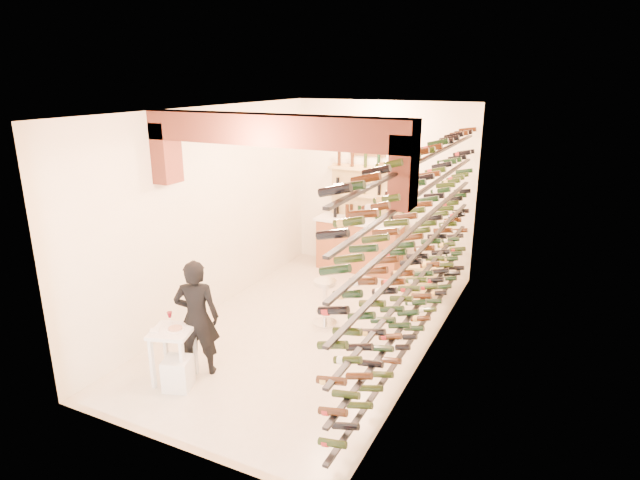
# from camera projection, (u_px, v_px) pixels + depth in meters

# --- Properties ---
(ground) EXTENTS (6.00, 6.00, 0.00)m
(ground) POSITION_uv_depth(u_px,v_px,m) (311.00, 328.00, 7.98)
(ground) COLOR beige
(ground) RESTS_ON ground
(room_shell) EXTENTS (3.52, 6.02, 3.21)m
(room_shell) POSITION_uv_depth(u_px,v_px,m) (302.00, 183.00, 7.09)
(room_shell) COLOR white
(room_shell) RESTS_ON ground
(wine_rack) EXTENTS (0.32, 5.70, 2.56)m
(wine_rack) POSITION_uv_depth(u_px,v_px,m) (416.00, 243.00, 6.88)
(wine_rack) COLOR black
(wine_rack) RESTS_ON ground
(back_counter) EXTENTS (1.70, 0.62, 1.29)m
(back_counter) POSITION_uv_depth(u_px,v_px,m) (360.00, 243.00, 10.22)
(back_counter) COLOR #9B5530
(back_counter) RESTS_ON ground
(back_shelving) EXTENTS (1.40, 0.31, 2.73)m
(back_shelving) POSITION_uv_depth(u_px,v_px,m) (365.00, 209.00, 10.24)
(back_shelving) COLOR tan
(back_shelving) RESTS_ON ground
(tasting_table) EXTENTS (0.60, 0.60, 0.84)m
(tasting_table) POSITION_uv_depth(u_px,v_px,m) (172.00, 339.00, 6.45)
(tasting_table) COLOR white
(tasting_table) RESTS_ON ground
(white_stool) EXTENTS (0.40, 0.40, 0.39)m
(white_stool) POSITION_uv_depth(u_px,v_px,m) (178.00, 373.00, 6.40)
(white_stool) COLOR white
(white_stool) RESTS_ON ground
(person) EXTENTS (0.65, 0.57, 1.51)m
(person) POSITION_uv_depth(u_px,v_px,m) (197.00, 318.00, 6.58)
(person) COLOR black
(person) RESTS_ON ground
(chrome_barstool) EXTENTS (0.36, 0.36, 0.70)m
(chrome_barstool) POSITION_uv_depth(u_px,v_px,m) (325.00, 299.00, 8.00)
(chrome_barstool) COLOR silver
(chrome_barstool) RESTS_ON ground
(crate_lower) EXTENTS (0.48, 0.37, 0.26)m
(crate_lower) POSITION_uv_depth(u_px,v_px,m) (419.00, 289.00, 9.10)
(crate_lower) COLOR #E9C780
(crate_lower) RESTS_ON ground
(crate_upper) EXTENTS (0.62, 0.54, 0.31)m
(crate_upper) POSITION_uv_depth(u_px,v_px,m) (419.00, 273.00, 9.02)
(crate_upper) COLOR #E9C780
(crate_upper) RESTS_ON crate_lower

